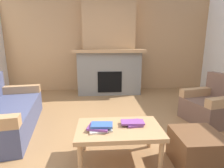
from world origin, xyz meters
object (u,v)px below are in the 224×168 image
object	(u,v)px
fireplace	(109,52)
ottoman	(196,149)
armchair	(212,106)
couch	(2,114)
coffee_table	(119,132)

from	to	relation	value
fireplace	ottoman	size ratio (longest dim) A/B	5.19
armchair	ottoman	bearing A→B (deg)	-128.43
fireplace	couch	world-z (taller)	fireplace
fireplace	coffee_table	size ratio (longest dim) A/B	2.70
fireplace	armchair	distance (m)	2.88
couch	ottoman	distance (m)	2.89
coffee_table	ottoman	xyz separation A→B (m)	(0.89, -0.15, -0.18)
coffee_table	ottoman	size ratio (longest dim) A/B	1.92
fireplace	couch	xyz separation A→B (m)	(-1.85, -2.21, -0.88)
coffee_table	couch	bearing A→B (deg)	153.59
armchair	coffee_table	world-z (taller)	armchair
coffee_table	ottoman	world-z (taller)	coffee_table
couch	ottoman	size ratio (longest dim) A/B	3.68
fireplace	coffee_table	world-z (taller)	fireplace
armchair	coffee_table	size ratio (longest dim) A/B	0.91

